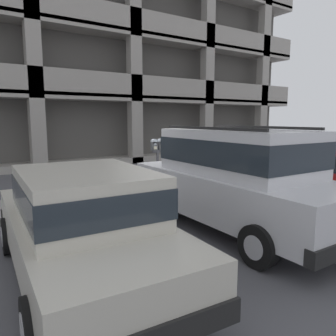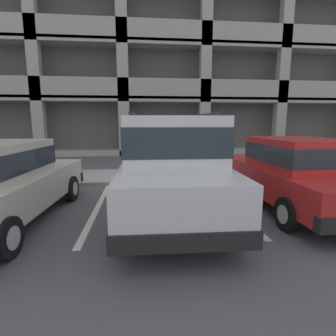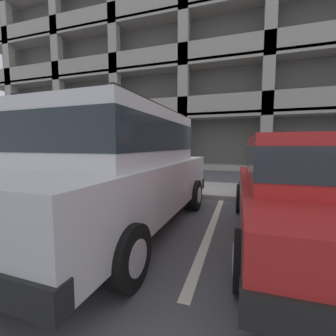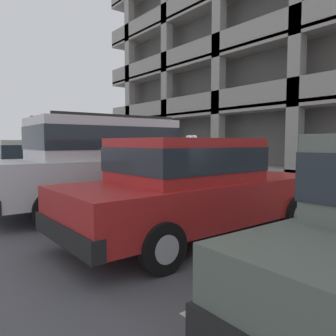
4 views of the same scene
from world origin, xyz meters
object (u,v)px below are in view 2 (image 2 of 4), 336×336
(dark_hatchback, at_px, (292,171))
(fire_hydrant, at_px, (294,165))
(parking_garage, at_px, (126,42))
(silver_suv, at_px, (170,161))
(parking_meter_near, at_px, (156,143))

(dark_hatchback, bearing_deg, fire_hydrant, 56.99)
(parking_garage, relative_size, fire_hydrant, 45.71)
(silver_suv, height_order, parking_garage, parking_garage)
(dark_hatchback, bearing_deg, parking_garage, 105.09)
(dark_hatchback, xyz_separation_m, fire_hydrant, (1.78, 2.80, -0.36))
(dark_hatchback, xyz_separation_m, parking_meter_near, (-2.87, 2.51, 0.45))
(silver_suv, bearing_deg, fire_hydrant, 34.42)
(dark_hatchback, bearing_deg, silver_suv, -177.97)
(silver_suv, distance_m, fire_hydrant, 5.42)
(silver_suv, bearing_deg, parking_meter_near, 94.22)
(silver_suv, bearing_deg, dark_hatchback, 4.14)
(dark_hatchback, bearing_deg, parking_meter_near, 138.22)
(silver_suv, distance_m, parking_meter_near, 2.65)
(parking_meter_near, bearing_deg, fire_hydrant, 3.66)
(parking_meter_near, xyz_separation_m, parking_garage, (-1.34, 12.41, 6.26))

